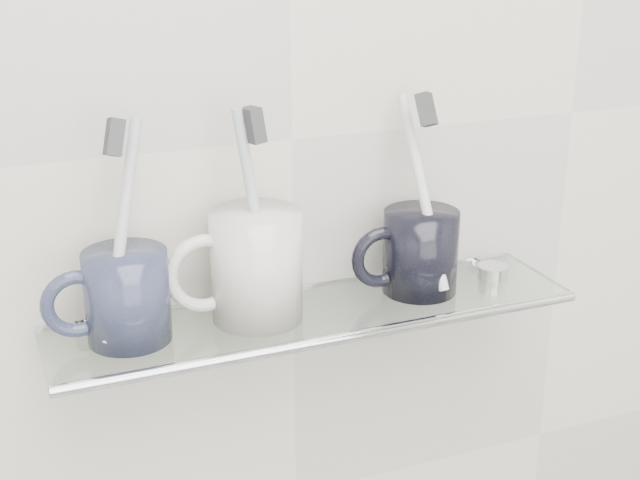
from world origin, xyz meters
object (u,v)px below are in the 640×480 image
shelf_glass (317,314)px  mug_right (420,251)px  mug_left (127,296)px  mug_center (257,266)px

shelf_glass → mug_right: bearing=2.6°
shelf_glass → mug_left: bearing=178.4°
shelf_glass → mug_right: mug_right is taller
mug_center → mug_right: bearing=-3.9°
mug_left → mug_center: bearing=-4.1°
mug_right → mug_left: bearing=-162.7°
mug_center → mug_right: 0.17m
shelf_glass → mug_center: bearing=174.9°
mug_center → mug_right: (0.17, 0.00, -0.01)m
shelf_glass → mug_center: (-0.06, 0.00, 0.06)m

